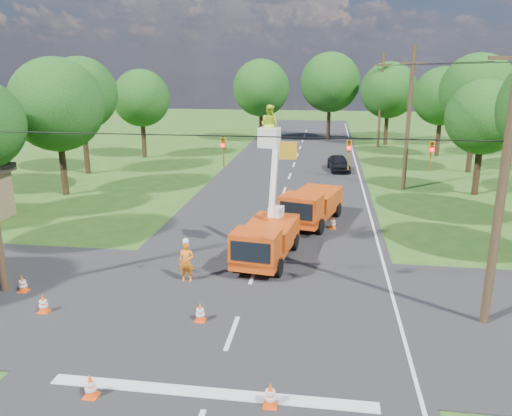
% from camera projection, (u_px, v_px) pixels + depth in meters
% --- Properties ---
extents(ground, '(140.00, 140.00, 0.00)m').
position_uv_depth(ground, '(284.00, 191.00, 35.59)').
color(ground, '#295319').
rests_on(ground, ground).
extents(road_main, '(12.00, 100.00, 0.06)m').
position_uv_depth(road_main, '(284.00, 191.00, 35.59)').
color(road_main, black).
rests_on(road_main, ground).
extents(road_cross, '(56.00, 10.00, 0.07)m').
position_uv_depth(road_cross, '(242.00, 307.00, 18.44)').
color(road_cross, black).
rests_on(road_cross, ground).
extents(stop_bar, '(9.00, 0.45, 0.02)m').
position_uv_depth(stop_bar, '(210.00, 394.00, 13.49)').
color(stop_bar, silver).
rests_on(stop_bar, ground).
extents(edge_line, '(0.12, 90.00, 0.02)m').
position_uv_depth(edge_line, '(364.00, 194.00, 34.83)').
color(edge_line, silver).
rests_on(edge_line, ground).
extents(bucket_truck, '(2.69, 5.52, 7.00)m').
position_uv_depth(bucket_truck, '(266.00, 230.00, 22.33)').
color(bucket_truck, '#D4400F').
rests_on(bucket_truck, ground).
extents(second_truck, '(3.48, 5.92, 2.09)m').
position_uv_depth(second_truck, '(311.00, 205.00, 27.86)').
color(second_truck, '#D4400F').
rests_on(second_truck, ground).
extents(ground_worker, '(0.65, 0.44, 1.74)m').
position_uv_depth(ground_worker, '(186.00, 262.00, 20.37)').
color(ground_worker, orange).
rests_on(ground_worker, ground).
extents(distant_car, '(2.12, 4.14, 1.35)m').
position_uv_depth(distant_car, '(339.00, 163.00, 42.41)').
color(distant_car, black).
rests_on(distant_car, ground).
extents(traffic_cone_0, '(0.38, 0.38, 0.71)m').
position_uv_depth(traffic_cone_0, '(90.00, 386.00, 13.27)').
color(traffic_cone_0, '#F64B0C').
rests_on(traffic_cone_0, ground).
extents(traffic_cone_1, '(0.38, 0.38, 0.71)m').
position_uv_depth(traffic_cone_1, '(270.00, 395.00, 12.90)').
color(traffic_cone_1, '#F64B0C').
rests_on(traffic_cone_1, ground).
extents(traffic_cone_2, '(0.38, 0.38, 0.71)m').
position_uv_depth(traffic_cone_2, '(267.00, 244.00, 23.94)').
color(traffic_cone_2, '#F64B0C').
rests_on(traffic_cone_2, ground).
extents(traffic_cone_3, '(0.38, 0.38, 0.71)m').
position_uv_depth(traffic_cone_3, '(333.00, 223.00, 27.19)').
color(traffic_cone_3, '#F64B0C').
rests_on(traffic_cone_3, ground).
extents(traffic_cone_4, '(0.38, 0.38, 0.71)m').
position_uv_depth(traffic_cone_4, '(43.00, 304.00, 17.88)').
color(traffic_cone_4, '#F64B0C').
rests_on(traffic_cone_4, ground).
extents(traffic_cone_5, '(0.38, 0.38, 0.71)m').
position_uv_depth(traffic_cone_5, '(23.00, 284.00, 19.53)').
color(traffic_cone_5, '#F64B0C').
rests_on(traffic_cone_5, ground).
extents(traffic_cone_7, '(0.38, 0.38, 0.71)m').
position_uv_depth(traffic_cone_7, '(334.00, 198.00, 32.29)').
color(traffic_cone_7, '#F64B0C').
rests_on(traffic_cone_7, ground).
extents(traffic_cone_8, '(0.38, 0.38, 0.71)m').
position_uv_depth(traffic_cone_8, '(200.00, 312.00, 17.26)').
color(traffic_cone_8, '#F64B0C').
rests_on(traffic_cone_8, ground).
extents(pole_right_near, '(1.80, 0.30, 10.00)m').
position_uv_depth(pole_right_near, '(503.00, 179.00, 15.90)').
color(pole_right_near, '#4C3823').
rests_on(pole_right_near, ground).
extents(pole_right_mid, '(1.80, 0.30, 10.00)m').
position_uv_depth(pole_right_mid, '(409.00, 118.00, 34.95)').
color(pole_right_mid, '#4C3823').
rests_on(pole_right_mid, ground).
extents(pole_right_far, '(1.80, 0.30, 10.00)m').
position_uv_depth(pole_right_far, '(381.00, 100.00, 54.01)').
color(pole_right_far, '#4C3823').
rests_on(pole_right_far, ground).
extents(signal_span, '(18.00, 0.29, 1.07)m').
position_uv_depth(signal_span, '(307.00, 150.00, 16.53)').
color(signal_span, black).
rests_on(signal_span, ground).
extents(tree_left_d, '(6.20, 6.20, 9.24)m').
position_uv_depth(tree_left_d, '(57.00, 105.00, 33.10)').
color(tree_left_d, '#382616').
rests_on(tree_left_d, ground).
extents(tree_left_e, '(5.80, 5.80, 9.41)m').
position_uv_depth(tree_left_e, '(81.00, 94.00, 39.91)').
color(tree_left_e, '#382616').
rests_on(tree_left_e, ground).
extents(tree_left_f, '(5.40, 5.40, 8.40)m').
position_uv_depth(tree_left_f, '(141.00, 98.00, 47.48)').
color(tree_left_f, '#382616').
rests_on(tree_left_f, ground).
extents(tree_right_c, '(5.00, 5.00, 7.83)m').
position_uv_depth(tree_right_c, '(484.00, 117.00, 33.31)').
color(tree_right_c, '#382616').
rests_on(tree_right_c, ground).
extents(tree_right_d, '(6.00, 6.00, 9.70)m').
position_uv_depth(tree_right_d, '(477.00, 91.00, 40.34)').
color(tree_right_d, '#382616').
rests_on(tree_right_d, ground).
extents(tree_right_e, '(5.60, 5.60, 8.63)m').
position_uv_depth(tree_right_e, '(442.00, 96.00, 48.33)').
color(tree_right_e, '#382616').
rests_on(tree_right_e, ground).
extents(tree_far_a, '(6.60, 6.60, 9.50)m').
position_uv_depth(tree_far_a, '(261.00, 88.00, 58.40)').
color(tree_far_a, '#382616').
rests_on(tree_far_a, ground).
extents(tree_far_b, '(7.00, 7.00, 10.32)m').
position_uv_depth(tree_far_b, '(330.00, 82.00, 59.05)').
color(tree_far_b, '#382616').
rests_on(tree_far_b, ground).
extents(tree_far_c, '(6.20, 6.20, 9.18)m').
position_uv_depth(tree_far_c, '(389.00, 90.00, 55.52)').
color(tree_far_c, '#382616').
rests_on(tree_far_c, ground).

